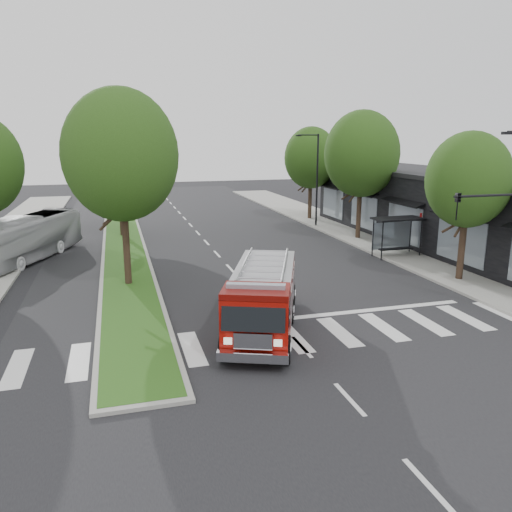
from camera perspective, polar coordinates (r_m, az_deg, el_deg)
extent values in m
plane|color=black|center=(22.65, 1.62, -6.44)|extent=(140.00, 140.00, 0.00)
cube|color=gray|center=(36.53, 15.78, 0.85)|extent=(5.00, 80.00, 0.15)
cube|color=gray|center=(39.07, -14.91, 1.69)|extent=(3.00, 50.00, 0.14)
cube|color=#1B4413|center=(39.05, -14.92, 1.80)|extent=(2.60, 49.50, 0.02)
cube|color=black|center=(38.66, 21.73, 4.73)|extent=(8.00, 30.00, 5.00)
cylinder|color=black|center=(32.75, 14.22, 1.64)|extent=(0.08, 0.08, 2.50)
cylinder|color=black|center=(34.22, 18.30, 1.87)|extent=(0.08, 0.08, 2.50)
cylinder|color=black|center=(33.77, 13.22, 2.04)|extent=(0.08, 0.08, 2.50)
cylinder|color=black|center=(35.20, 17.22, 2.25)|extent=(0.08, 0.08, 2.50)
cube|color=black|center=(33.74, 15.91, 4.12)|extent=(3.20, 1.60, 0.12)
cube|color=#8C99A5|center=(34.54, 15.18, 2.26)|extent=(2.80, 0.04, 1.80)
cube|color=black|center=(34.10, 15.70, 0.80)|extent=(2.40, 0.40, 0.08)
cylinder|color=black|center=(29.20, 22.45, 0.88)|extent=(0.36, 0.36, 3.74)
ellipsoid|color=#1B350E|center=(28.70, 23.10, 8.02)|extent=(4.40, 4.40, 5.06)
cylinder|color=black|center=(39.10, 11.67, 5.04)|extent=(0.36, 0.36, 4.40)
ellipsoid|color=#1B350E|center=(38.73, 11.98, 11.35)|extent=(5.60, 5.60, 6.44)
cylinder|color=black|center=(48.14, 6.18, 6.50)|extent=(0.36, 0.36, 3.96)
ellipsoid|color=#1B350E|center=(47.84, 6.30, 11.10)|extent=(5.00, 5.00, 5.75)
cylinder|color=black|center=(26.86, -14.61, 1.41)|extent=(0.36, 0.36, 4.62)
ellipsoid|color=#1B350E|center=(26.33, -15.20, 11.07)|extent=(5.80, 5.80, 6.67)
cylinder|color=black|center=(40.69, -15.15, 5.17)|extent=(0.36, 0.36, 4.40)
ellipsoid|color=#1B350E|center=(40.34, -15.53, 11.22)|extent=(5.60, 5.60, 6.44)
cube|color=black|center=(22.62, 26.80, 12.43)|extent=(0.45, 0.20, 0.12)
cylinder|color=black|center=(22.60, 25.77, 6.28)|extent=(4.00, 0.10, 0.10)
imported|color=black|center=(21.50, 22.05, 5.25)|extent=(0.18, 0.22, 1.10)
cylinder|color=black|center=(43.88, 6.99, 8.47)|extent=(0.16, 0.16, 8.00)
cylinder|color=black|center=(43.38, 6.01, 13.59)|extent=(1.80, 0.10, 0.10)
cube|color=black|center=(43.06, 4.86, 13.55)|extent=(0.45, 0.20, 0.12)
cube|color=#5F0905|center=(20.62, 0.80, -7.10)|extent=(5.04, 8.12, 0.23)
cube|color=#920E07|center=(21.00, 0.99, -3.90)|extent=(4.35, 6.39, 1.86)
cube|color=#920E07|center=(17.59, -0.01, -7.38)|extent=(2.78, 2.41, 1.95)
cube|color=#B2B2B7|center=(20.73, 1.00, -1.32)|extent=(4.35, 6.39, 0.11)
cylinder|color=#B2B2B7|center=(20.77, -1.30, -0.76)|extent=(2.14, 5.22, 0.09)
cylinder|color=#B2B2B7|center=(20.64, 3.32, -0.88)|extent=(2.14, 5.22, 0.09)
cube|color=silver|center=(16.95, -0.38, -11.45)|extent=(2.37, 1.19, 0.33)
cube|color=#8C99A5|center=(17.18, -0.01, -3.47)|extent=(2.02, 1.06, 0.17)
cylinder|color=black|center=(17.82, -3.58, -10.36)|extent=(0.68, 1.07, 1.02)
cylinder|color=black|center=(17.62, 3.42, -10.64)|extent=(0.68, 1.07, 1.02)
cylinder|color=black|center=(21.41, -1.89, -6.19)|extent=(0.68, 1.07, 1.02)
cylinder|color=black|center=(21.24, 3.87, -6.37)|extent=(0.68, 1.07, 1.02)
cylinder|color=black|center=(23.50, -1.17, -4.38)|extent=(0.68, 1.07, 1.02)
cylinder|color=black|center=(23.35, 4.06, -4.53)|extent=(0.68, 1.07, 1.02)
imported|color=#B2B3B7|center=(35.08, -24.72, 1.88)|extent=(6.18, 10.42, 2.87)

